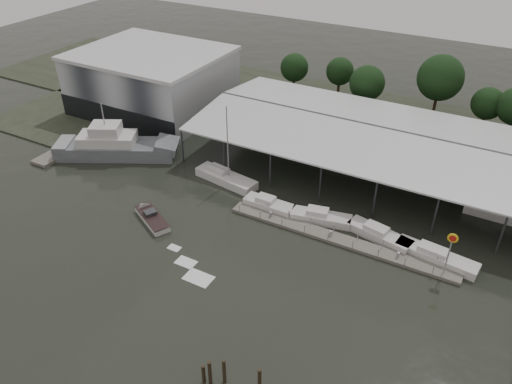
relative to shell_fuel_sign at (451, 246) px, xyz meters
The scene contains 16 objects.
ground 29.06m from the shell_fuel_sign, 159.69° to the right, with size 200.00×200.00×0.00m, color black.
land_strip_far 42.05m from the shell_fuel_sign, 130.15° to the left, with size 140.00×30.00×0.30m.
land_strip_west 70.03m from the shell_fuel_sign, 163.37° to the left, with size 20.00×40.00×0.30m.
storage_warehouse 58.52m from the shell_fuel_sign, 160.06° to the left, with size 24.50×20.50×10.50m.
covered_boat_shed 20.71m from the shell_fuel_sign, 119.05° to the left, with size 58.24×24.00×6.96m.
trawler_dock 57.26m from the shell_fuel_sign, behind, with size 3.00×18.00×0.50m.
floating_dock 12.57m from the shell_fuel_sign, behind, with size 28.00×2.00×1.40m.
shell_fuel_sign is the anchor object (origin of this frame).
grey_trawler 49.08m from the shell_fuel_sign, behind, with size 18.49×12.75×8.84m.
white_sailboat 31.11m from the shell_fuel_sign, behind, with size 9.65×4.00×11.72m.
speedboat_underway 35.07m from the shell_fuel_sign, 168.01° to the right, with size 16.68×9.68×2.00m.
moored_cruiser_0 22.61m from the shell_fuel_sign, behind, with size 6.61×2.26×1.70m.
moored_cruiser_1 15.97m from the shell_fuel_sign, behind, with size 7.73×3.67×1.70m.
moored_cruiser_2 9.09m from the shell_fuel_sign, 161.12° to the left, with size 8.16×3.85×1.70m.
moored_cruiser_3 4.06m from the shell_fuel_sign, 123.13° to the left, with size 9.29×3.31×1.70m.
horizon_tree_line 38.41m from the shell_fuel_sign, 98.45° to the left, with size 72.29×11.22×11.40m.
Camera 1 is at (28.74, -34.90, 36.96)m, focal length 35.00 mm.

